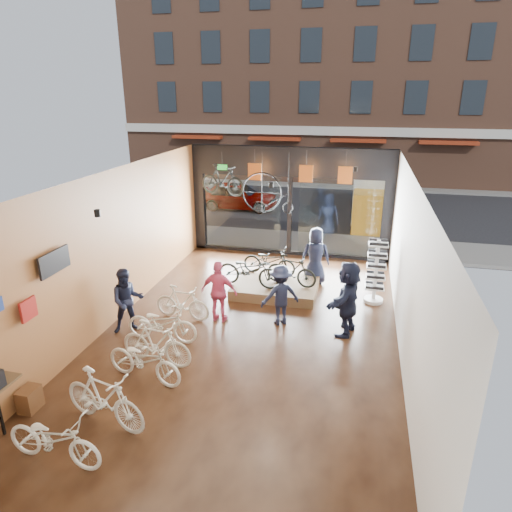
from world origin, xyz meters
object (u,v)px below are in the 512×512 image
(floor_bike_2, at_px, (144,360))
(display_bike_mid, at_px, (291,270))
(customer_2, at_px, (219,292))
(sunglasses_rack, at_px, (376,272))
(floor_bike_1, at_px, (104,398))
(penny_farthing, at_px, (270,194))
(street_car, at_px, (237,195))
(customer_4, at_px, (316,256))
(display_bike_left, at_px, (249,270))
(box_truck, at_px, (378,195))
(floor_bike_5, at_px, (182,303))
(display_bike_right, at_px, (269,261))
(customer_3, at_px, (280,295))
(customer_1, at_px, (128,301))
(floor_bike_4, at_px, (162,323))
(hung_bike, at_px, (222,180))
(floor_bike_3, at_px, (156,343))
(display_platform, at_px, (276,288))
(floor_bike_0, at_px, (54,439))
(customer_5, at_px, (348,298))

(floor_bike_2, distance_m, display_bike_mid, 5.27)
(customer_2, bearing_deg, sunglasses_rack, -148.57)
(floor_bike_1, xyz_separation_m, display_bike_mid, (2.33, 6.13, 0.22))
(penny_farthing, bearing_deg, customer_2, -97.58)
(sunglasses_rack, bearing_deg, street_car, 136.74)
(customer_4, relative_size, sunglasses_rack, 0.96)
(display_bike_left, bearing_deg, box_truck, -16.62)
(floor_bike_5, relative_size, customer_2, 0.93)
(display_bike_right, relative_size, penny_farthing, 1.03)
(customer_3, distance_m, customer_4, 2.86)
(customer_2, distance_m, penny_farthing, 4.24)
(floor_bike_1, bearing_deg, display_bike_mid, -6.65)
(floor_bike_1, height_order, floor_bike_5, floor_bike_1)
(floor_bike_5, bearing_deg, customer_1, 136.47)
(floor_bike_1, distance_m, display_bike_right, 6.96)
(floor_bike_4, distance_m, hung_bike, 5.52)
(box_truck, distance_m, customer_4, 7.73)
(floor_bike_3, bearing_deg, customer_4, -21.42)
(floor_bike_5, relative_size, customer_3, 0.96)
(box_truck, xyz_separation_m, floor_bike_3, (-4.77, -12.66, -0.76))
(floor_bike_5, bearing_deg, sunglasses_rack, -60.42)
(display_platform, xyz_separation_m, hung_bike, (-2.06, 1.65, 2.78))
(customer_1, bearing_deg, customer_4, 11.37)
(display_bike_mid, distance_m, hung_bike, 3.74)
(floor_bike_3, relative_size, sunglasses_rack, 0.92)
(display_platform, bearing_deg, display_bike_left, -151.13)
(floor_bike_5, bearing_deg, display_platform, -38.00)
(customer_3, bearing_deg, display_bike_mid, -121.46)
(display_bike_right, distance_m, sunglasses_rack, 3.16)
(floor_bike_4, relative_size, display_platform, 0.72)
(display_bike_left, relative_size, customer_4, 1.05)
(floor_bike_0, xyz_separation_m, floor_bike_1, (0.31, 0.97, 0.09))
(floor_bike_3, distance_m, sunglasses_rack, 6.24)
(street_car, relative_size, customer_3, 2.55)
(floor_bike_2, relative_size, customer_1, 1.08)
(floor_bike_2, height_order, floor_bike_4, floor_bike_2)
(floor_bike_0, bearing_deg, customer_5, -35.62)
(floor_bike_0, xyz_separation_m, display_bike_left, (1.47, 6.77, 0.34))
(display_bike_left, distance_m, customer_2, 1.69)
(floor_bike_2, bearing_deg, floor_bike_4, 22.59)
(customer_5, xyz_separation_m, penny_farthing, (-2.66, 3.76, 1.57))
(customer_2, bearing_deg, display_platform, -114.17)
(display_platform, height_order, display_bike_left, display_bike_left)
(floor_bike_0, distance_m, floor_bike_5, 5.02)
(floor_bike_4, xyz_separation_m, floor_bike_5, (0.04, 1.14, -0.00))
(floor_bike_0, distance_m, floor_bike_1, 1.03)
(floor_bike_1, relative_size, customer_3, 1.14)
(floor_bike_2, relative_size, display_bike_left, 0.94)
(customer_1, height_order, sunglasses_rack, sunglasses_rack)
(box_truck, distance_m, floor_bike_4, 12.80)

